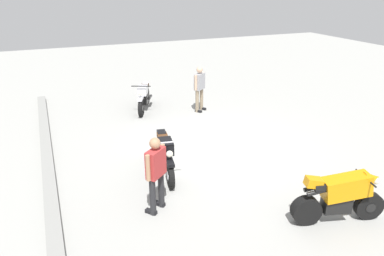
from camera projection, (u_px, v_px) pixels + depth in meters
ground_plane at (214, 148)px, 10.73m from camera, size 40.00×40.00×0.00m
curb_edge at (49, 175)px, 9.08m from camera, size 14.00×0.30×0.15m
motorcycle_black_cruiser at (165, 154)px, 9.18m from camera, size 2.08×0.77×1.09m
motorcycle_orange_sportbike at (340, 196)px, 7.27m from camera, size 0.84×1.93×1.14m
motorcycle_silver_cruiser at (144, 97)px, 13.74m from camera, size 1.96×1.03×1.09m
person_in_gray_shirt at (199, 86)px, 13.47m from camera, size 0.52×0.58×1.70m
person_in_red_shirt at (156, 170)px, 7.47m from camera, size 0.53×0.57×1.70m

